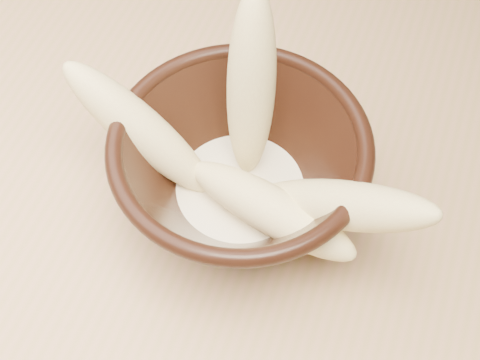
% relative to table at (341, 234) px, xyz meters
% --- Properties ---
extents(table, '(1.20, 0.80, 0.75)m').
position_rel_table_xyz_m(table, '(0.00, 0.00, 0.00)').
color(table, tan).
rests_on(table, ground).
extents(bowl, '(0.21, 0.21, 0.11)m').
position_rel_table_xyz_m(bowl, '(-0.09, -0.05, 0.14)').
color(bowl, black).
rests_on(bowl, table).
extents(milk_puddle, '(0.12, 0.12, 0.02)m').
position_rel_table_xyz_m(milk_puddle, '(-0.09, -0.05, 0.12)').
color(milk_puddle, '#FBEDCA').
rests_on(milk_puddle, bowl).
extents(banana_upright, '(0.06, 0.09, 0.18)m').
position_rel_table_xyz_m(banana_upright, '(-0.09, -0.01, 0.20)').
color(banana_upright, '#EACB8A').
rests_on(banana_upright, bowl).
extents(banana_left, '(0.15, 0.05, 0.13)m').
position_rel_table_xyz_m(banana_left, '(-0.17, -0.06, 0.17)').
color(banana_left, '#EACB8A').
rests_on(banana_left, bowl).
extents(banana_right, '(0.17, 0.07, 0.13)m').
position_rel_table_xyz_m(banana_right, '(-0.00, -0.07, 0.17)').
color(banana_right, '#EACB8A').
rests_on(banana_right, bowl).
extents(banana_across, '(0.16, 0.08, 0.05)m').
position_rel_table_xyz_m(banana_across, '(-0.05, -0.08, 0.15)').
color(banana_across, '#EACB8A').
rests_on(banana_across, bowl).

